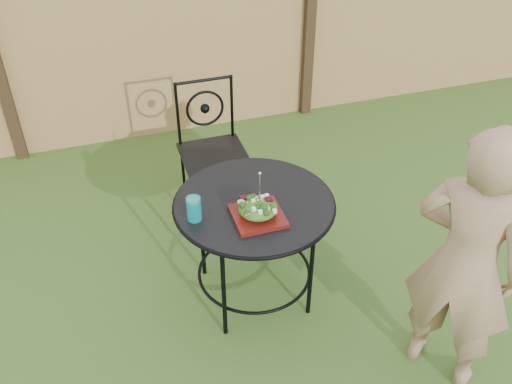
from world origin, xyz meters
TOP-DOWN VIEW (x-y plane):
  - ground at (0.00, 0.00)m, footprint 60.00×60.00m
  - fence at (-0.00, 2.19)m, footprint 8.00×0.12m
  - patio_table at (0.11, 0.03)m, footprint 0.92×0.92m
  - patio_chair at (0.11, 1.04)m, footprint 0.46×0.46m
  - diner at (0.91, -0.80)m, footprint 0.62×0.67m
  - salad_plate at (0.09, -0.11)m, footprint 0.27×0.27m
  - salad at (0.09, -0.11)m, footprint 0.21×0.21m
  - fork at (0.10, -0.11)m, footprint 0.01×0.01m
  - drinking_glass at (-0.24, -0.01)m, footprint 0.08×0.08m

SIDE VIEW (x-z plane):
  - ground at x=0.00m, z-range 0.00..0.00m
  - patio_chair at x=0.11m, z-range 0.03..0.98m
  - patio_table at x=0.11m, z-range 0.22..0.95m
  - salad_plate at x=0.09m, z-range 0.72..0.75m
  - diner at x=0.91m, z-range 0.00..1.53m
  - salad at x=0.09m, z-range 0.75..0.83m
  - drinking_glass at x=-0.24m, z-range 0.72..0.86m
  - fork at x=0.10m, z-range 0.83..1.01m
  - fence at x=0.00m, z-range 0.00..1.90m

